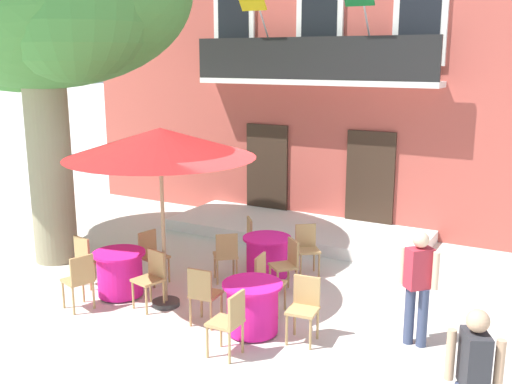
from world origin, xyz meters
name	(u,v)px	position (x,y,z in m)	size (l,w,h in m)	color
ground_plane	(234,306)	(0.00, 0.00, 0.00)	(120.00, 120.00, 0.00)	beige
building_facade	(351,62)	(-0.77, 6.99, 3.75)	(13.00, 5.09, 7.50)	#B24C42
entrance_step_platform	(296,230)	(-0.78, 3.94, 0.12)	(5.70, 2.13, 0.25)	silver
plane_tree	(36,1)	(-4.27, 0.26, 4.87)	(5.87, 5.16, 6.74)	gray
cafe_table_near_tree	(120,273)	(-1.87, -0.55, 0.39)	(0.86, 0.86, 0.76)	#DB1984
cafe_chair_near_tree_0	(152,275)	(-1.12, -0.65, 0.53)	(0.48, 0.48, 0.91)	tan
cafe_chair_near_tree_1	(152,253)	(-1.81, 0.20, 0.53)	(0.47, 0.47, 0.91)	tan
cafe_chair_near_tree_2	(88,257)	(-2.62, -0.52, 0.53)	(0.46, 0.46, 0.91)	tan
cafe_chair_near_tree_3	(79,278)	(-2.02, -1.29, 0.53)	(0.50, 0.50, 0.91)	tan
cafe_table_middle	(252,307)	(0.71, -0.66, 0.39)	(0.86, 0.86, 0.76)	#DB1984
cafe_chair_middle_0	(230,320)	(0.80, -1.41, 0.53)	(0.40, 0.40, 0.91)	tan
cafe_chair_middle_1	(304,304)	(1.45, -0.50, 0.53)	(0.45, 0.45, 0.91)	tan
cafe_chair_middle_2	(266,280)	(0.54, 0.07, 0.53)	(0.45, 0.45, 0.91)	tan
cafe_chair_middle_3	(203,292)	(-0.03, -0.82, 0.53)	(0.44, 0.44, 0.91)	tan
cafe_table_front	(267,257)	(-0.14, 1.37, 0.39)	(0.86, 0.86, 0.76)	#DB1984
cafe_chair_front_0	(255,237)	(-0.69, 1.89, 0.53)	(0.56, 0.56, 0.91)	tan
cafe_chair_front_1	(226,253)	(-0.66, 0.82, 0.53)	(0.56, 0.56, 0.91)	tan
cafe_chair_front_2	(287,262)	(0.48, 0.94, 0.53)	(0.56, 0.56, 0.91)	tan
cafe_chair_front_3	(307,246)	(0.39, 1.90, 0.53)	(0.56, 0.56, 0.91)	tan
cafe_umbrella	(160,143)	(-0.97, -0.51, 2.61)	(2.90, 2.90, 2.85)	#997A56
pedestrian_near_entrance	(473,378)	(3.91, -2.05, 0.90)	(0.53, 0.40, 1.60)	#384260
pedestrian_mid_plaza	(418,282)	(2.84, 0.12, 0.92)	(0.53, 0.40, 1.62)	#384260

